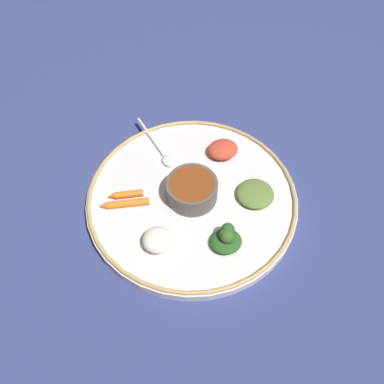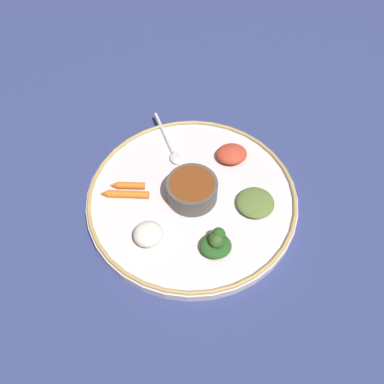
% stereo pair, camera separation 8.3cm
% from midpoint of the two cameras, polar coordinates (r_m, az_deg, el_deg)
% --- Properties ---
extents(ground_plane, '(2.40, 2.40, 0.00)m').
position_cam_midpoint_polar(ground_plane, '(0.86, 2.76, -1.57)').
color(ground_plane, navy).
extents(platter, '(0.43, 0.43, 0.02)m').
position_cam_midpoint_polar(platter, '(0.85, 2.79, -1.18)').
color(platter, silver).
rests_on(platter, ground_plane).
extents(platter_rim, '(0.42, 0.42, 0.01)m').
position_cam_midpoint_polar(platter_rim, '(0.84, 2.82, -0.68)').
color(platter_rim, tan).
rests_on(platter_rim, platter).
extents(center_bowl, '(0.10, 0.10, 0.04)m').
position_cam_midpoint_polar(center_bowl, '(0.82, 2.88, 0.16)').
color(center_bowl, '#4C4742').
rests_on(center_bowl, platter).
extents(spoon, '(0.16, 0.08, 0.01)m').
position_cam_midpoint_polar(spoon, '(0.92, -0.44, 6.13)').
color(spoon, silver).
rests_on(spoon, platter).
extents(greens_pile, '(0.08, 0.08, 0.04)m').
position_cam_midpoint_polar(greens_pile, '(0.77, 6.45, -7.13)').
color(greens_pile, '#23511E').
rests_on(greens_pile, platter).
extents(carrot_near_spoon, '(0.06, 0.06, 0.01)m').
position_cam_midpoint_polar(carrot_near_spoon, '(0.85, -6.02, 0.70)').
color(carrot_near_spoon, orange).
rests_on(carrot_near_spoon, platter).
extents(carrot_outer, '(0.08, 0.08, 0.01)m').
position_cam_midpoint_polar(carrot_outer, '(0.84, -6.37, -0.49)').
color(carrot_outer, orange).
rests_on(carrot_outer, platter).
extents(mound_collards, '(0.09, 0.09, 0.02)m').
position_cam_midpoint_polar(mound_collards, '(0.83, 11.47, -1.63)').
color(mound_collards, '#567033').
rests_on(mound_collards, platter).
extents(mound_berbere_red, '(0.08, 0.09, 0.03)m').
position_cam_midpoint_polar(mound_berbere_red, '(0.90, 8.08, 5.00)').
color(mound_berbere_red, '#B73D28').
rests_on(mound_berbere_red, platter).
extents(mound_rice_white, '(0.07, 0.07, 0.03)m').
position_cam_midpoint_polar(mound_rice_white, '(0.77, -2.97, -5.98)').
color(mound_rice_white, silver).
rests_on(mound_rice_white, platter).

